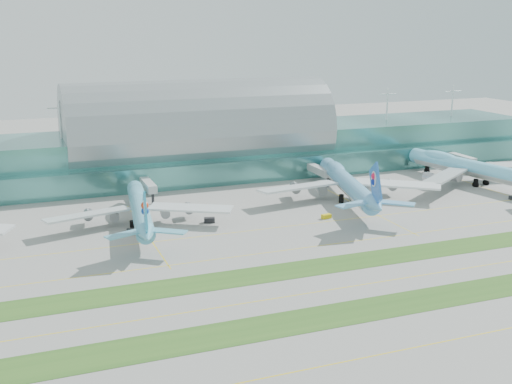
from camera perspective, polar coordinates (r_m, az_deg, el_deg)
name	(u,v)px	position (r m, az deg, el deg)	size (l,w,h in m)	color
ground	(325,268)	(182.76, 6.19, -6.77)	(700.00, 700.00, 0.00)	gray
terminal	(199,143)	(295.44, -5.11, 4.32)	(340.00, 69.10, 36.00)	#3D7A75
grass_strip_near	(378,308)	(160.33, 10.79, -10.07)	(420.00, 12.00, 0.08)	#2D591E
grass_strip_far	(322,266)	(184.40, 5.91, -6.55)	(420.00, 12.00, 0.08)	#2D591E
taxiline_a	(427,345)	(145.53, 14.98, -12.99)	(420.00, 0.35, 0.01)	yellow
taxiline_b	(350,287)	(171.35, 8.33, -8.32)	(420.00, 0.35, 0.01)	yellow
taxiline_c	(299,248)	(197.91, 3.83, -5.03)	(420.00, 0.35, 0.01)	yellow
taxiline_d	(272,228)	(217.03, 1.41, -3.22)	(420.00, 0.35, 0.01)	yellow
airliner_b	(140,207)	(222.47, -10.31, -1.36)	(63.39, 72.47, 19.96)	#5BADC9
airliner_c	(347,182)	(253.69, 8.09, 0.89)	(70.67, 81.56, 22.74)	#63ACDB
airliner_d	(473,167)	(292.40, 18.72, 2.09)	(72.77, 83.67, 23.18)	#71D5FA
gse_c	(132,231)	(215.02, -10.95, -3.43)	(3.52, 1.84, 1.69)	black
gse_d	(209,220)	(223.37, -4.16, -2.51)	(3.69, 2.09, 1.75)	black
gse_e	(326,216)	(228.97, 6.27, -2.16)	(3.41, 1.77, 1.51)	#D7BA0C
gse_f	(374,209)	(240.91, 10.45, -1.48)	(3.86, 1.86, 1.48)	black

